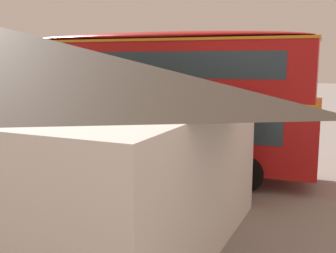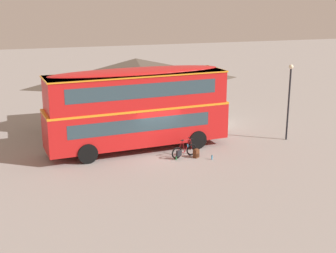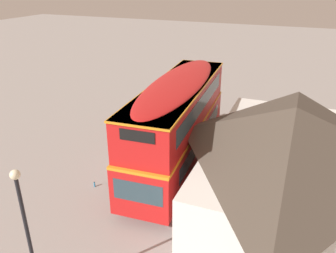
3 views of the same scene
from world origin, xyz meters
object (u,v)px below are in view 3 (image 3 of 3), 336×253
touring_bicycle (123,170)px  water_bottle_green_metal (124,168)px  water_bottle_blue_sports (94,184)px  backpack_on_ground (112,177)px  street_lamp (26,225)px  double_decker_bus (178,120)px

touring_bicycle → water_bottle_green_metal: bearing=-154.5°
touring_bicycle → water_bottle_blue_sports: 1.62m
water_bottle_blue_sports → water_bottle_green_metal: bearing=162.8°
touring_bicycle → backpack_on_ground: bearing=-21.2°
touring_bicycle → water_bottle_green_metal: 0.63m
touring_bicycle → water_bottle_blue_sports: touring_bicycle is taller
water_bottle_green_metal → street_lamp: bearing=10.1°
backpack_on_ground → street_lamp: size_ratio=0.11×
double_decker_bus → touring_bicycle: size_ratio=6.51×
double_decker_bus → water_bottle_green_metal: 3.82m
street_lamp → touring_bicycle: bearing=-171.1°
backpack_on_ground → water_bottle_blue_sports: backpack_on_ground is taller
touring_bicycle → street_lamp: street_lamp is taller
water_bottle_green_metal → water_bottle_blue_sports: bearing=-17.2°
double_decker_bus → street_lamp: bearing=-6.2°
double_decker_bus → water_bottle_green_metal: double_decker_bus is taller
water_bottle_blue_sports → water_bottle_green_metal: size_ratio=1.17×
backpack_on_ground → street_lamp: street_lamp is taller
street_lamp → water_bottle_blue_sports: bearing=-161.6°
double_decker_bus → water_bottle_blue_sports: 5.19m
touring_bicycle → backpack_on_ground: (0.66, -0.25, -0.10)m
double_decker_bus → backpack_on_ground: (2.70, -2.41, -2.38)m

